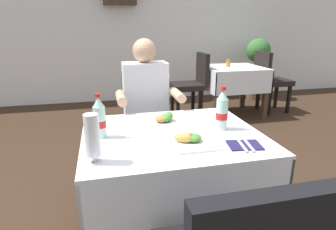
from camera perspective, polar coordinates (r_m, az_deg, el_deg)
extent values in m
cube|color=white|center=(5.33, -10.11, 18.28)|extent=(11.00, 0.12, 2.86)
cube|color=white|center=(1.65, 0.80, -4.00)|extent=(1.03, 0.86, 0.02)
cube|color=white|center=(1.37, 5.25, -17.06)|extent=(1.03, 0.02, 0.32)
cube|color=white|center=(2.10, -2.03, -4.14)|extent=(1.03, 0.02, 0.32)
cube|color=white|center=(1.69, -16.44, -10.68)|extent=(0.02, 0.86, 0.32)
cube|color=white|center=(1.90, 15.88, -7.32)|extent=(0.02, 0.86, 0.32)
cube|color=#472D1E|center=(1.71, 19.92, -18.89)|extent=(0.07, 0.07, 0.73)
cube|color=#472D1E|center=(2.11, -14.08, -10.79)|extent=(0.07, 0.07, 0.73)
cube|color=#472D1E|center=(2.26, 9.75, -8.42)|extent=(0.07, 0.07, 0.73)
cube|color=black|center=(2.41, -3.45, -3.29)|extent=(0.44, 0.44, 0.08)
cube|color=black|center=(2.57, -4.52, 4.09)|extent=(0.42, 0.06, 0.44)
cube|color=black|center=(2.35, -6.76, -11.11)|extent=(0.04, 0.04, 0.45)
cube|color=black|center=(2.40, 1.44, -10.29)|extent=(0.04, 0.04, 0.45)
cube|color=black|center=(2.65, -7.63, -7.63)|extent=(0.04, 0.04, 0.45)
cube|color=black|center=(2.70, -0.39, -6.99)|extent=(0.04, 0.04, 0.45)
cylinder|color=#282D42|center=(2.33, -5.33, -11.37)|extent=(0.10, 0.10, 0.45)
cylinder|color=#282D42|center=(2.35, -1.40, -10.98)|extent=(0.10, 0.10, 0.45)
cube|color=#282D42|center=(2.36, -4.17, -3.25)|extent=(0.34, 0.36, 0.12)
cube|color=silver|center=(2.35, -4.65, 4.52)|extent=(0.36, 0.20, 0.50)
sphere|color=tan|center=(2.29, -4.87, 12.94)|extent=(0.19, 0.19, 0.19)
cylinder|color=tan|center=(2.10, -9.52, 3.44)|extent=(0.07, 0.26, 0.07)
cylinder|color=tan|center=(2.17, 1.92, 4.12)|extent=(0.07, 0.26, 0.07)
cube|color=white|center=(1.51, 5.24, -5.66)|extent=(0.23, 0.23, 0.01)
ellipsoid|color=#4C8E38|center=(1.51, 5.13, -4.61)|extent=(0.11, 0.11, 0.04)
ellipsoid|color=gold|center=(1.48, 3.05, -4.70)|extent=(0.11, 0.09, 0.05)
ellipsoid|color=gold|center=(1.50, 4.03, -4.38)|extent=(0.08, 0.08, 0.05)
cube|color=white|center=(1.80, -1.39, -1.61)|extent=(0.22, 0.22, 0.01)
ellipsoid|color=#4C8E38|center=(1.81, 0.20, -0.25)|extent=(0.06, 0.08, 0.06)
ellipsoid|color=#B77A38|center=(1.79, -1.43, -0.81)|extent=(0.08, 0.07, 0.04)
ellipsoid|color=#4C8E38|center=(1.80, -0.50, -0.55)|extent=(0.09, 0.11, 0.05)
cylinder|color=white|center=(1.35, -14.69, -9.17)|extent=(0.07, 0.07, 0.01)
cylinder|color=white|center=(1.35, -14.75, -8.49)|extent=(0.02, 0.02, 0.03)
cylinder|color=white|center=(1.30, -15.14, -3.99)|extent=(0.07, 0.07, 0.20)
cylinder|color=black|center=(1.32, -14.94, -6.21)|extent=(0.06, 0.06, 0.09)
cylinder|color=silver|center=(1.71, 10.86, 0.15)|extent=(0.07, 0.07, 0.19)
cylinder|color=red|center=(1.71, 10.85, -0.15)|extent=(0.07, 0.07, 0.04)
cone|color=silver|center=(1.68, 11.10, 4.11)|extent=(0.06, 0.06, 0.05)
cylinder|color=red|center=(1.67, 11.18, 5.34)|extent=(0.03, 0.03, 0.02)
cylinder|color=silver|center=(1.60, -13.69, -1.42)|extent=(0.07, 0.07, 0.18)
cylinder|color=red|center=(1.61, -13.67, -1.73)|extent=(0.07, 0.07, 0.04)
cone|color=silver|center=(1.57, -14.00, 2.63)|extent=(0.06, 0.06, 0.05)
cylinder|color=red|center=(1.56, -14.10, 3.92)|extent=(0.03, 0.03, 0.02)
cube|color=#231E4C|center=(1.53, 15.27, -5.92)|extent=(0.19, 0.16, 0.01)
cube|color=silver|center=(1.52, 14.65, -5.72)|extent=(0.04, 0.19, 0.01)
cube|color=silver|center=(1.53, 15.93, -5.65)|extent=(0.04, 0.19, 0.01)
cube|color=white|center=(4.45, 13.10, 9.38)|extent=(0.89, 0.81, 0.02)
cube|color=white|center=(4.13, 15.35, 6.19)|extent=(0.89, 0.02, 0.32)
cube|color=white|center=(4.84, 10.90, 8.11)|extent=(0.89, 0.02, 0.32)
cube|color=white|center=(4.31, 7.67, 7.11)|extent=(0.02, 0.81, 0.32)
cube|color=white|center=(4.69, 17.81, 7.29)|extent=(0.02, 0.81, 0.32)
cube|color=#472D1E|center=(4.06, 9.96, 3.36)|extent=(0.07, 0.07, 0.73)
cube|color=#472D1E|center=(4.41, 19.24, 3.79)|extent=(0.07, 0.07, 0.73)
cube|color=#472D1E|center=(4.68, 6.67, 5.43)|extent=(0.07, 0.07, 0.73)
cube|color=#472D1E|center=(5.00, 15.06, 5.71)|extent=(0.07, 0.07, 0.73)
cube|color=black|center=(4.23, 3.70, 5.89)|extent=(0.44, 0.44, 0.08)
cube|color=black|center=(4.26, 7.03, 9.44)|extent=(0.06, 0.42, 0.44)
cube|color=black|center=(4.40, 0.87, 2.86)|extent=(0.04, 0.04, 0.45)
cube|color=black|center=(4.08, 2.03, 1.67)|extent=(0.04, 0.04, 0.45)
cube|color=black|center=(4.49, 5.08, 3.11)|extent=(0.04, 0.04, 0.45)
cube|color=black|center=(4.18, 6.53, 1.96)|extent=(0.04, 0.04, 0.45)
cube|color=black|center=(4.87, 20.86, 6.34)|extent=(0.44, 0.44, 0.08)
cube|color=black|center=(4.69, 18.63, 9.42)|extent=(0.06, 0.42, 0.44)
cube|color=black|center=(4.88, 23.27, 2.90)|extent=(0.04, 0.04, 0.45)
cube|color=black|center=(5.15, 21.08, 3.87)|extent=(0.04, 0.04, 0.45)
cube|color=black|center=(4.69, 19.91, 2.73)|extent=(0.04, 0.04, 0.45)
cube|color=black|center=(4.97, 17.82, 3.74)|extent=(0.04, 0.04, 0.45)
cylinder|color=#C68928|center=(4.43, 12.13, 10.25)|extent=(0.06, 0.06, 0.11)
cylinder|color=brown|center=(5.69, 17.18, 5.04)|extent=(0.33, 0.33, 0.36)
cylinder|color=brown|center=(5.63, 17.53, 8.70)|extent=(0.05, 0.05, 0.37)
sphere|color=#387533|center=(5.58, 17.88, 12.36)|extent=(0.44, 0.44, 0.44)
cylinder|color=#193D1E|center=(5.14, -11.56, 21.91)|extent=(0.06, 0.14, 0.06)
cylinder|color=#193D1E|center=(5.14, -9.76, 21.99)|extent=(0.06, 0.14, 0.06)
cylinder|color=#193D1E|center=(5.16, -7.97, 22.06)|extent=(0.06, 0.14, 0.06)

